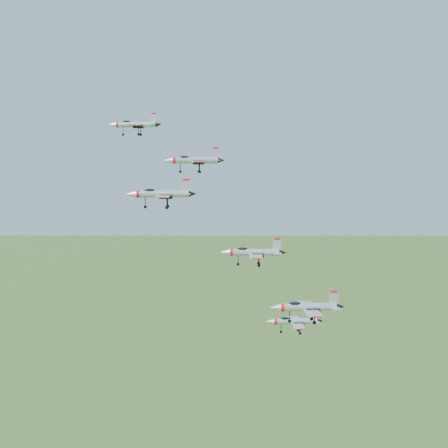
# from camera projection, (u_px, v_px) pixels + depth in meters

# --- Properties ---
(jet_lead) EXTENTS (11.34, 9.34, 3.03)m
(jet_lead) POSITION_uv_depth(u_px,v_px,m) (134.00, 124.00, 130.56)
(jet_lead) COLOR #B3B8C1
(jet_left_high) EXTENTS (11.31, 9.53, 3.04)m
(jet_left_high) POSITION_uv_depth(u_px,v_px,m) (193.00, 160.00, 115.11)
(jet_left_high) COLOR #B3B8C1
(jet_right_high) EXTENTS (10.50, 8.76, 2.81)m
(jet_right_high) POSITION_uv_depth(u_px,v_px,m) (160.00, 194.00, 92.06)
(jet_right_high) COLOR #B3B8C1
(jet_left_low) EXTENTS (13.11, 10.85, 3.50)m
(jet_left_low) POSITION_uv_depth(u_px,v_px,m) (253.00, 252.00, 121.92)
(jet_left_low) COLOR #B3B8C1
(jet_right_low) EXTENTS (12.11, 10.15, 3.24)m
(jet_right_low) POSITION_uv_depth(u_px,v_px,m) (306.00, 307.00, 98.71)
(jet_right_low) COLOR #B3B8C1
(jet_trail) EXTENTS (11.12, 9.30, 2.98)m
(jet_trail) POSITION_uv_depth(u_px,v_px,m) (294.00, 321.00, 117.73)
(jet_trail) COLOR #B3B8C1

